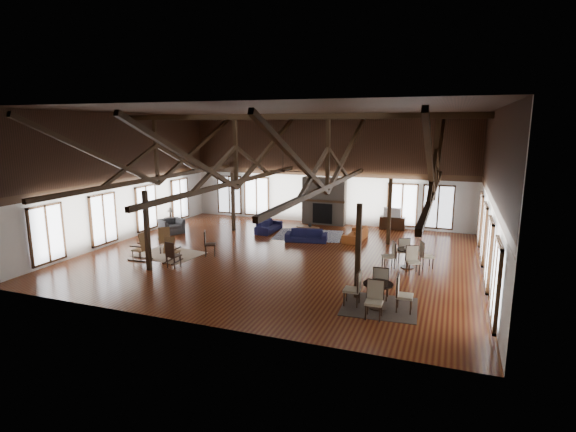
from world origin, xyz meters
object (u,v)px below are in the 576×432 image
(cafe_table_near, at_px, (378,291))
(sofa_navy_left, at_px, (269,226))
(tv_console, at_px, (392,223))
(sofa_navy_front, at_px, (306,236))
(sofa_orange, at_px, (355,234))
(coffee_table, at_px, (308,228))
(cafe_table_far, at_px, (408,255))
(armchair, at_px, (171,226))

(cafe_table_near, bearing_deg, sofa_navy_left, 130.76)
(sofa_navy_left, xyz_separation_m, tv_console, (5.93, 2.84, 0.04))
(sofa_navy_front, xyz_separation_m, tv_console, (3.47, 4.10, 0.04))
(sofa_orange, xyz_separation_m, coffee_table, (-2.47, 0.19, 0.06))
(sofa_navy_front, xyz_separation_m, sofa_navy_left, (-2.46, 1.26, 0.00))
(cafe_table_near, bearing_deg, sofa_orange, 106.63)
(coffee_table, relative_size, cafe_table_near, 0.58)
(sofa_orange, relative_size, cafe_table_near, 0.97)
(cafe_table_far, distance_m, tv_console, 6.70)
(sofa_orange, distance_m, coffee_table, 2.48)
(sofa_navy_front, bearing_deg, coffee_table, 93.74)
(sofa_navy_left, xyz_separation_m, sofa_orange, (4.57, -0.15, 0.01))
(armchair, height_order, cafe_table_far, cafe_table_far)
(sofa_navy_left, xyz_separation_m, coffee_table, (2.11, 0.04, 0.07))
(sofa_orange, bearing_deg, cafe_table_near, 20.14)
(cafe_table_near, bearing_deg, armchair, 152.41)
(coffee_table, distance_m, armchair, 6.96)
(sofa_navy_left, height_order, armchair, armchair)
(sofa_navy_left, bearing_deg, cafe_table_near, -138.27)
(armchair, bearing_deg, sofa_navy_front, -53.72)
(sofa_navy_left, relative_size, tv_console, 1.51)
(sofa_navy_left, bearing_deg, cafe_table_far, -115.68)
(armchair, bearing_deg, coffee_table, -42.65)
(coffee_table, height_order, cafe_table_near, cafe_table_near)
(sofa_navy_left, relative_size, armchair, 1.76)
(sofa_navy_left, height_order, cafe_table_far, cafe_table_far)
(sofa_orange, height_order, coffee_table, sofa_orange)
(tv_console, bearing_deg, armchair, -154.90)
(sofa_navy_front, height_order, cafe_table_near, cafe_table_near)
(sofa_navy_front, bearing_deg, cafe_table_far, -37.61)
(sofa_navy_left, height_order, cafe_table_near, cafe_table_near)
(sofa_navy_left, xyz_separation_m, armchair, (-4.53, -2.05, 0.08))
(coffee_table, xyz_separation_m, tv_console, (3.82, 2.80, -0.03))
(coffee_table, height_order, tv_console, tv_console)
(armchair, xyz_separation_m, cafe_table_near, (11.46, -5.99, 0.18))
(coffee_table, bearing_deg, tv_console, 56.53)
(coffee_table, bearing_deg, sofa_orange, 15.86)
(tv_console, bearing_deg, sofa_navy_front, -130.23)
(sofa_orange, bearing_deg, sofa_navy_front, -58.76)
(sofa_navy_front, height_order, sofa_orange, sofa_orange)
(sofa_navy_left, distance_m, coffee_table, 2.11)
(armchair, relative_size, cafe_table_near, 0.54)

